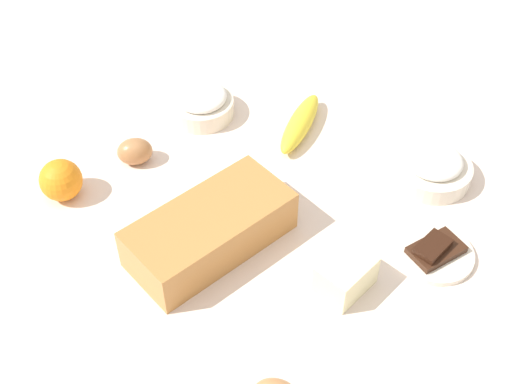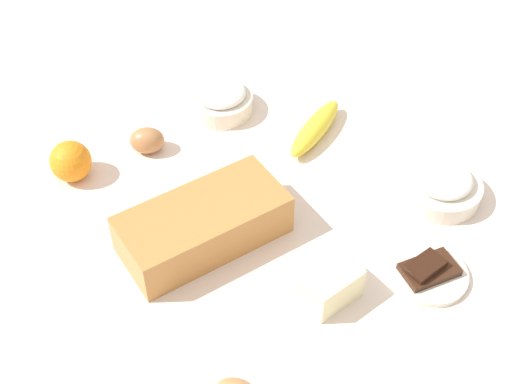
{
  "view_description": "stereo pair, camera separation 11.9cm",
  "coord_description": "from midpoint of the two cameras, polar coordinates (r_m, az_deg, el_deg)",
  "views": [
    {
      "loc": [
        0.6,
        0.58,
        0.89
      ],
      "look_at": [
        0.0,
        0.0,
        0.04
      ],
      "focal_mm": 47.91,
      "sensor_mm": 36.0,
      "label": 1
    },
    {
      "loc": [
        0.51,
        0.66,
        0.89
      ],
      "look_at": [
        0.0,
        0.0,
        0.04
      ],
      "focal_mm": 47.91,
      "sensor_mm": 36.0,
      "label": 2
    }
  ],
  "objects": [
    {
      "name": "ground_plane",
      "position": [
        1.23,
        2.78,
        -1.77
      ],
      "size": [
        2.4,
        2.4,
        0.02
      ],
      "primitive_type": "cube",
      "color": "beige"
    },
    {
      "name": "loaf_pan",
      "position": [
        1.14,
        -1.43,
        -2.84
      ],
      "size": [
        0.29,
        0.15,
        0.08
      ],
      "rotation": [
        0.0,
        0.0,
        -0.08
      ],
      "color": "#B77A3D",
      "rests_on": "ground_plane"
    },
    {
      "name": "flour_bowl",
      "position": [
        1.28,
        17.84,
        0.4
      ],
      "size": [
        0.15,
        0.15,
        0.06
      ],
      "color": "silver",
      "rests_on": "ground_plane"
    },
    {
      "name": "sugar_bowl",
      "position": [
        1.41,
        -0.55,
        7.68
      ],
      "size": [
        0.13,
        0.13,
        0.07
      ],
      "color": "silver",
      "rests_on": "ground_plane"
    },
    {
      "name": "banana",
      "position": [
        1.36,
        7.48,
        5.2
      ],
      "size": [
        0.19,
        0.11,
        0.04
      ],
      "primitive_type": "ellipsoid",
      "rotation": [
        0.0,
        0.0,
        0.39
      ],
      "color": "yellow",
      "rests_on": "ground_plane"
    },
    {
      "name": "orange_fruit",
      "position": [
        1.28,
        -12.68,
        2.39
      ],
      "size": [
        0.08,
        0.08,
        0.08
      ],
      "primitive_type": "sphere",
      "color": "orange",
      "rests_on": "ground_plane"
    },
    {
      "name": "butter_block",
      "position": [
        1.09,
        9.36,
        -7.84
      ],
      "size": [
        0.09,
        0.06,
        0.06
      ],
      "primitive_type": "cube",
      "rotation": [
        0.0,
        0.0,
        0.01
      ],
      "color": "#F4EDB2",
      "rests_on": "ground_plane"
    },
    {
      "name": "egg_near_butter",
      "position": [
        1.32,
        -6.54,
        4.18
      ],
      "size": [
        0.08,
        0.08,
        0.05
      ],
      "primitive_type": "ellipsoid",
      "rotation": [
        0.0,
        1.57,
        5.67
      ],
      "color": "#AC7446",
      "rests_on": "ground_plane"
    },
    {
      "name": "chocolate_plate",
      "position": [
        1.17,
        17.07,
        -6.55
      ],
      "size": [
        0.13,
        0.13,
        0.03
      ],
      "color": "silver",
      "rests_on": "ground_plane"
    }
  ]
}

